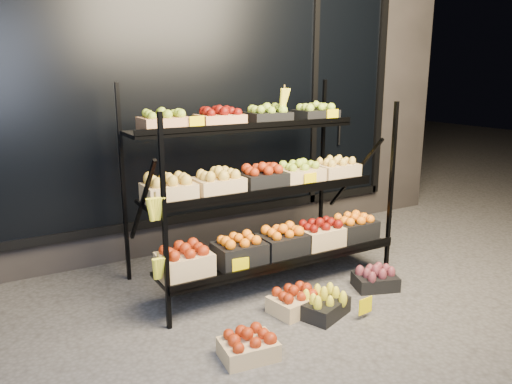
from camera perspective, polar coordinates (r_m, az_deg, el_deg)
ground at (r=3.94m, az=5.54°, el=-12.68°), size 24.00×24.00×0.00m
building at (r=5.82m, az=-9.46°, el=13.57°), size 6.00×2.08×3.50m
display_rack at (r=4.14m, az=0.84°, el=0.29°), size 2.18×1.02×1.71m
tag_floor_b at (r=3.79m, az=12.37°, el=-13.12°), size 0.13×0.01×0.12m
floor_crate_left at (r=3.25m, az=-0.89°, el=-17.12°), size 0.37×0.29×0.18m
floor_crate_midleft at (r=3.77m, az=7.71°, el=-12.60°), size 0.43×0.37×0.19m
floor_crate_midright at (r=3.80m, az=4.46°, el=-12.23°), size 0.40×0.32×0.19m
floor_crate_right at (r=4.28m, az=13.48°, el=-9.60°), size 0.40×0.35×0.18m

